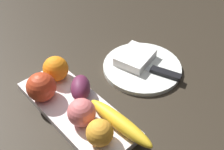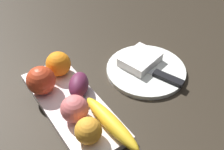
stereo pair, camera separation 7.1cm
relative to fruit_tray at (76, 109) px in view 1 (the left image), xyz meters
name	(u,v)px [view 1 (the left image)]	position (x,y,z in m)	size (l,w,h in m)	color
ground_plane	(85,120)	(-0.04, 0.00, -0.01)	(2.40, 2.40, 0.00)	#2D251C
fruit_tray	(76,109)	(0.00, 0.00, 0.00)	(0.35, 0.14, 0.02)	white
apple	(41,87)	(0.08, 0.04, 0.05)	(0.08, 0.08, 0.08)	#C03C1E
banana	(120,122)	(-0.12, -0.04, 0.03)	(0.19, 0.04, 0.04)	yellow
orange_near_apple	(56,69)	(0.12, -0.02, 0.05)	(0.07, 0.07, 0.07)	orange
orange_near_banana	(100,133)	(-0.12, 0.02, 0.04)	(0.06, 0.06, 0.06)	orange
peach	(82,112)	(-0.05, 0.02, 0.04)	(0.07, 0.07, 0.07)	#DE6968
grape_bunch	(81,88)	(0.02, -0.03, 0.04)	(0.08, 0.05, 0.06)	#5E223E
dinner_plate	(142,67)	(0.00, -0.25, 0.00)	(0.24, 0.24, 0.01)	white
folded_napkin	(135,57)	(0.03, -0.25, 0.02)	(0.09, 0.11, 0.03)	white
knife	(160,72)	(-0.06, -0.26, 0.01)	(0.18, 0.08, 0.01)	silver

